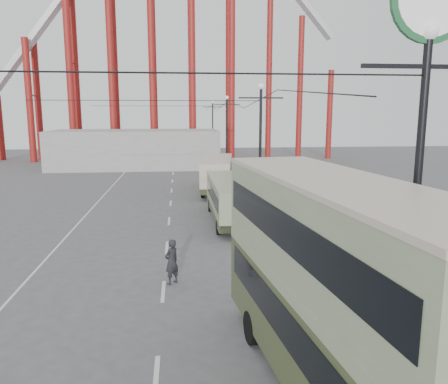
{
  "coord_description": "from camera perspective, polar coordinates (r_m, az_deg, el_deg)",
  "views": [
    {
      "loc": [
        -0.26,
        -13.1,
        7.21
      ],
      "look_at": [
        2.15,
        10.13,
        3.0
      ],
      "focal_mm": 35.0,
      "sensor_mm": 36.0,
      "label": 1
    }
  ],
  "objects": [
    {
      "name": "ground",
      "position": [
        14.95,
        -4.42,
        -18.63
      ],
      "size": [
        160.0,
        160.0,
        0.0
      ],
      "primitive_type": "plane",
      "color": "#505052",
      "rests_on": "ground"
    },
    {
      "name": "single_decker_green",
      "position": [
        29.48,
        0.61,
        -0.78
      ],
      "size": [
        2.36,
        9.96,
        2.81
      ],
      "rotation": [
        0.0,
        0.0,
        0.01
      ],
      "color": "gray",
      "rests_on": "ground"
    },
    {
      "name": "fairground_shed",
      "position": [
        60.56,
        -11.41,
        5.55
      ],
      "size": [
        22.0,
        10.0,
        5.0
      ],
      "primitive_type": "cube",
      "color": "gray",
      "rests_on": "ground"
    },
    {
      "name": "roller_coaster",
      "position": [
        71.77,
        -8.21,
        22.76
      ],
      "size": [
        52.95,
        5.0,
        55.48
      ],
      "color": "maroon",
      "rests_on": "ground"
    },
    {
      "name": "road_markings",
      "position": [
        33.59,
        -6.82,
        -2.24
      ],
      "size": [
        12.52,
        120.0,
        0.01
      ],
      "color": "silver",
      "rests_on": "ground"
    },
    {
      "name": "double_decker_bus",
      "position": [
        11.26,
        14.06,
        -11.01
      ],
      "size": [
        3.82,
        10.83,
        5.69
      ],
      "rotation": [
        0.0,
        0.0,
        0.11
      ],
      "color": "#3B4827",
      "rests_on": "ground"
    },
    {
      "name": "pedestrian",
      "position": [
        18.96,
        -6.85,
        -9.02
      ],
      "size": [
        0.85,
        0.84,
        1.97
      ],
      "primitive_type": "imported",
      "rotation": [
        0.0,
        0.0,
        3.9
      ],
      "color": "black",
      "rests_on": "ground"
    },
    {
      "name": "lamp_post_distant",
      "position": [
        75.37,
        -1.49,
        8.28
      ],
      "size": [
        3.2,
        0.44,
        9.32
      ],
      "color": "black",
      "rests_on": "ground"
    },
    {
      "name": "lamp_post_mid",
      "position": [
        31.75,
        4.75,
        5.61
      ],
      "size": [
        3.2,
        0.44,
        9.32
      ],
      "color": "black",
      "rests_on": "ground"
    },
    {
      "name": "lamp_post_near",
      "position": [
        11.7,
        24.78,
        12.51
      ],
      "size": [
        3.2,
        0.44,
        10.8
      ],
      "color": "black",
      "rests_on": "ground"
    },
    {
      "name": "lamp_post_far",
      "position": [
        53.48,
        0.37,
        7.5
      ],
      "size": [
        3.2,
        0.44,
        9.32
      ],
      "color": "black",
      "rests_on": "ground"
    },
    {
      "name": "single_decker_cream",
      "position": [
        40.75,
        -0.87,
        2.52
      ],
      "size": [
        3.85,
        10.28,
        3.12
      ],
      "rotation": [
        0.0,
        0.0,
        -0.13
      ],
      "color": "#C1B29B",
      "rests_on": "ground"
    }
  ]
}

